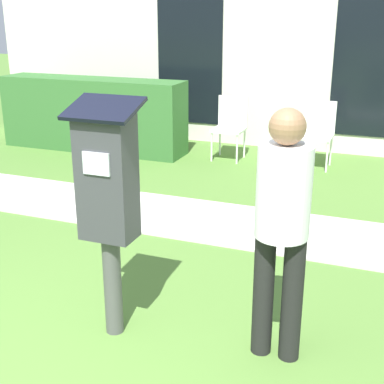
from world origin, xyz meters
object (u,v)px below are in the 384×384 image
parking_meter (108,190)px  person_standing (282,219)px  outdoor_chair_left (231,123)px  outdoor_chair_middle (318,129)px

parking_meter → person_standing: bearing=7.6°
outdoor_chair_left → outdoor_chair_middle: size_ratio=1.00×
person_standing → parking_meter: bearing=-151.3°
outdoor_chair_left → outdoor_chair_middle: (1.24, 0.04, 0.00)m
outdoor_chair_middle → outdoor_chair_left: bearing=163.5°
parking_meter → person_standing: (1.08, 0.14, -0.09)m
parking_meter → outdoor_chair_left: parking_meter is taller
outdoor_chair_middle → parking_meter: bearing=-115.8°
parking_meter → outdoor_chair_left: 4.66m
outdoor_chair_left → person_standing: bearing=-62.9°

